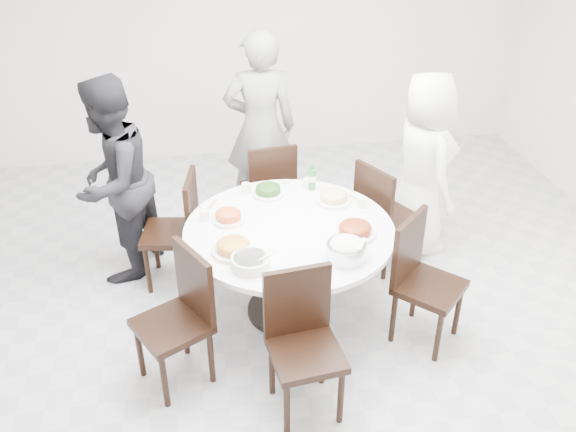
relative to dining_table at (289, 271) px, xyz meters
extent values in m
cube|color=#BBBCC0|center=(0.14, -0.04, -0.38)|extent=(6.00, 6.00, 0.01)
cube|color=white|center=(0.14, 2.96, 1.02)|extent=(6.00, 0.01, 2.80)
cylinder|color=white|center=(0.00, 0.00, 0.00)|extent=(1.50, 1.50, 0.75)
cube|color=black|center=(0.91, 0.50, 0.10)|extent=(0.57, 0.57, 0.95)
cube|color=black|center=(-0.01, 1.12, 0.10)|extent=(0.47, 0.47, 0.95)
cube|color=black|center=(-0.86, 0.55, 0.10)|extent=(0.48, 0.48, 0.95)
cube|color=black|center=(-0.85, -0.56, 0.10)|extent=(0.57, 0.57, 0.95)
cube|color=black|center=(-0.06, -0.95, 0.10)|extent=(0.47, 0.47, 0.95)
cube|color=black|center=(0.91, -0.45, 0.10)|extent=(0.59, 0.59, 0.95)
imported|color=white|center=(1.25, 0.72, 0.42)|extent=(0.60, 0.83, 1.59)
imported|color=black|center=(-0.01, 1.49, 0.52)|extent=(0.67, 0.46, 1.79)
imported|color=black|center=(-1.27, 0.76, 0.46)|extent=(0.92, 1.01, 1.67)
cylinder|color=white|center=(-0.08, 0.50, 0.41)|extent=(0.25, 0.25, 0.06)
cylinder|color=white|center=(0.40, 0.31, 0.41)|extent=(0.26, 0.26, 0.07)
cylinder|color=white|center=(-0.42, 0.17, 0.41)|extent=(0.24, 0.24, 0.06)
cylinder|color=white|center=(0.44, -0.16, 0.41)|extent=(0.29, 0.29, 0.07)
cylinder|color=white|center=(-0.42, -0.24, 0.41)|extent=(0.29, 0.29, 0.07)
cylinder|color=silver|center=(0.30, -0.43, 0.43)|extent=(0.26, 0.26, 0.11)
cylinder|color=white|center=(-0.32, -0.42, 0.41)|extent=(0.25, 0.25, 0.08)
cylinder|color=#2D7135|center=(0.27, 0.55, 0.49)|extent=(0.06, 0.06, 0.22)
cylinder|color=white|center=(0.01, 0.65, 0.42)|extent=(0.07, 0.07, 0.08)
camera|label=1|loc=(-0.61, -3.60, 2.67)|focal=38.00mm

